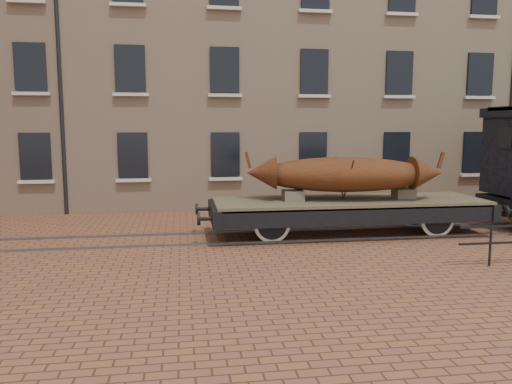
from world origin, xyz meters
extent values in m
plane|color=brown|center=(0.00, 0.00, 0.00)|extent=(90.00, 90.00, 0.00)
cube|color=#D3AF8A|center=(3.00, 10.00, 7.00)|extent=(40.00, 10.00, 14.00)
cube|color=black|center=(-9.50, 4.96, 2.20)|extent=(1.10, 0.12, 1.70)
cube|color=beige|center=(-9.50, 4.90, 1.25)|extent=(1.30, 0.18, 0.12)
cube|color=black|center=(-6.00, 4.96, 2.20)|extent=(1.10, 0.12, 1.70)
cube|color=beige|center=(-6.00, 4.90, 1.25)|extent=(1.30, 0.18, 0.12)
cube|color=black|center=(-2.50, 4.96, 2.20)|extent=(1.10, 0.12, 1.70)
cube|color=beige|center=(-2.50, 4.90, 1.25)|extent=(1.30, 0.18, 0.12)
cube|color=black|center=(1.00, 4.96, 2.20)|extent=(1.10, 0.12, 1.70)
cube|color=beige|center=(1.00, 4.90, 1.25)|extent=(1.30, 0.18, 0.12)
cube|color=black|center=(4.50, 4.96, 2.20)|extent=(1.10, 0.12, 1.70)
cube|color=beige|center=(4.50, 4.90, 1.25)|extent=(1.30, 0.18, 0.12)
cube|color=black|center=(8.00, 4.96, 2.20)|extent=(1.10, 0.12, 1.70)
cube|color=beige|center=(8.00, 4.90, 1.25)|extent=(1.30, 0.18, 0.12)
cube|color=black|center=(-9.50, 4.96, 5.40)|extent=(1.10, 0.12, 1.70)
cube|color=beige|center=(-9.50, 4.90, 4.45)|extent=(1.30, 0.18, 0.12)
cube|color=black|center=(-6.00, 4.96, 5.40)|extent=(1.10, 0.12, 1.70)
cube|color=beige|center=(-6.00, 4.90, 4.45)|extent=(1.30, 0.18, 0.12)
cube|color=black|center=(-2.50, 4.96, 5.40)|extent=(1.10, 0.12, 1.70)
cube|color=beige|center=(-2.50, 4.90, 4.45)|extent=(1.30, 0.18, 0.12)
cube|color=black|center=(1.00, 4.96, 5.40)|extent=(1.10, 0.12, 1.70)
cube|color=beige|center=(1.00, 4.90, 4.45)|extent=(1.30, 0.18, 0.12)
cube|color=black|center=(4.50, 4.96, 5.40)|extent=(1.10, 0.12, 1.70)
cube|color=beige|center=(4.50, 4.90, 4.45)|extent=(1.30, 0.18, 0.12)
cube|color=black|center=(8.00, 4.96, 5.40)|extent=(1.10, 0.12, 1.70)
cube|color=beige|center=(8.00, 4.90, 4.45)|extent=(1.30, 0.18, 0.12)
cube|color=beige|center=(-9.50, 4.90, 7.65)|extent=(1.30, 0.18, 0.12)
cube|color=beige|center=(-6.00, 4.90, 7.65)|extent=(1.30, 0.18, 0.12)
cube|color=beige|center=(-2.50, 4.90, 7.65)|extent=(1.30, 0.18, 0.12)
cube|color=beige|center=(1.00, 4.90, 7.65)|extent=(1.30, 0.18, 0.12)
cube|color=beige|center=(4.50, 4.90, 7.65)|extent=(1.30, 0.18, 0.12)
cube|color=beige|center=(8.00, 4.90, 7.65)|extent=(1.30, 0.18, 0.12)
cylinder|color=black|center=(-8.50, 4.95, 7.00)|extent=(0.14, 0.14, 14.00)
cube|color=#59595E|center=(0.00, -0.72, 0.03)|extent=(30.00, 0.08, 0.06)
cube|color=#59595E|center=(0.00, 0.72, 0.03)|extent=(30.00, 0.08, 0.06)
cylinder|color=black|center=(3.00, -3.80, 0.50)|extent=(0.06, 0.06, 1.00)
cube|color=#706346|center=(0.82, 0.00, 1.02)|extent=(8.16, 2.39, 0.13)
cube|color=black|center=(0.82, -1.11, 0.76)|extent=(8.16, 0.17, 0.49)
cube|color=black|center=(0.82, 1.11, 0.76)|extent=(8.16, 0.17, 0.49)
cube|color=black|center=(-3.26, 0.00, 0.76)|extent=(0.24, 2.50, 0.49)
cylinder|color=black|center=(-3.56, -0.82, 0.76)|extent=(0.38, 0.11, 0.11)
cylinder|color=black|center=(-3.75, -0.82, 0.76)|extent=(0.09, 0.35, 0.35)
cylinder|color=black|center=(-3.56, 0.82, 0.76)|extent=(0.38, 0.11, 0.11)
cylinder|color=black|center=(-3.75, 0.82, 0.76)|extent=(0.09, 0.35, 0.35)
cube|color=black|center=(4.90, 0.00, 0.76)|extent=(0.24, 2.50, 0.49)
cylinder|color=black|center=(5.21, -0.82, 0.76)|extent=(0.38, 0.11, 0.11)
cylinder|color=black|center=(5.39, -0.82, 0.76)|extent=(0.09, 0.35, 0.35)
cylinder|color=black|center=(5.21, 0.82, 0.76)|extent=(0.38, 0.11, 0.11)
cylinder|color=black|center=(5.39, 0.82, 0.76)|extent=(0.09, 0.35, 0.35)
cylinder|color=black|center=(-1.68, 0.00, 0.52)|extent=(0.11, 2.07, 0.11)
cylinder|color=silver|center=(-1.68, -0.72, 0.52)|extent=(1.04, 0.08, 1.04)
cylinder|color=black|center=(-1.68, -0.72, 0.52)|extent=(0.86, 0.11, 0.86)
cube|color=black|center=(-1.68, -0.85, 0.78)|extent=(0.98, 0.09, 0.11)
cylinder|color=silver|center=(-1.68, 0.72, 0.52)|extent=(1.04, 0.08, 1.04)
cylinder|color=black|center=(-1.68, 0.72, 0.52)|extent=(0.86, 0.11, 0.86)
cube|color=black|center=(-1.68, 0.85, 0.78)|extent=(0.98, 0.09, 0.11)
cylinder|color=black|center=(3.32, 0.00, 0.52)|extent=(0.11, 2.07, 0.11)
cylinder|color=silver|center=(3.32, -0.72, 0.52)|extent=(1.04, 0.08, 1.04)
cylinder|color=black|center=(3.32, -0.72, 0.52)|extent=(0.86, 0.11, 0.86)
cube|color=black|center=(3.32, -0.85, 0.78)|extent=(0.98, 0.09, 0.11)
cylinder|color=silver|center=(3.32, 0.72, 0.52)|extent=(1.04, 0.08, 1.04)
cylinder|color=black|center=(3.32, 0.72, 0.52)|extent=(0.86, 0.11, 0.86)
cube|color=black|center=(3.32, 0.85, 0.78)|extent=(0.98, 0.09, 0.11)
cube|color=black|center=(0.82, 0.00, 0.60)|extent=(4.35, 0.07, 0.07)
cube|color=brown|center=(-0.92, 0.00, 1.24)|extent=(0.60, 0.54, 0.30)
cube|color=brown|center=(2.56, 0.00, 1.24)|extent=(0.60, 0.54, 0.30)
ellipsoid|color=#5F270F|center=(0.64, 0.00, 1.85)|extent=(5.42, 2.42, 1.05)
cone|color=#5F270F|center=(-1.81, 0.39, 1.89)|extent=(1.04, 1.12, 0.99)
cube|color=#5F270F|center=(-2.21, 0.45, 2.28)|extent=(0.22, 0.14, 0.50)
cone|color=#5F270F|center=(3.09, -0.39, 1.89)|extent=(1.04, 1.12, 0.99)
cube|color=#5F270F|center=(3.49, -0.45, 2.28)|extent=(0.22, 0.14, 0.50)
cylinder|color=#412C21|center=(0.64, -0.42, 1.72)|extent=(0.05, 0.89, 1.28)
cylinder|color=#412C21|center=(0.64, 0.42, 1.72)|extent=(0.05, 0.89, 1.28)
cube|color=black|center=(5.90, 0.00, 0.76)|extent=(0.24, 2.60, 0.49)
cylinder|color=black|center=(5.41, -0.87, 0.76)|extent=(0.09, 0.35, 0.35)
cylinder|color=black|center=(5.41, 0.87, 0.76)|extent=(0.09, 0.35, 0.35)
cube|color=black|center=(5.88, 0.00, 2.92)|extent=(0.09, 0.65, 0.65)
camera|label=1|loc=(-4.17, -14.36, 3.30)|focal=35.00mm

